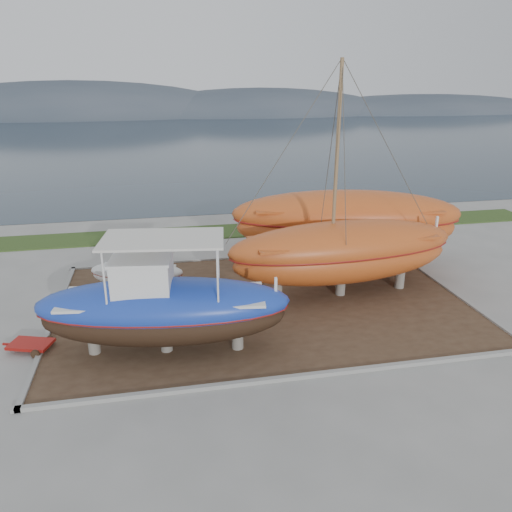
{
  "coord_description": "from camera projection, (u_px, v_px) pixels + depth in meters",
  "views": [
    {
      "loc": [
        -4.4,
        -16.2,
        9.77
      ],
      "look_at": [
        -0.35,
        4.0,
        2.35
      ],
      "focal_mm": 35.0,
      "sensor_mm": 36.0,
      "label": 1
    }
  ],
  "objects": [
    {
      "name": "blue_caique",
      "position": [
        163.0,
        296.0,
        18.04
      ],
      "size": [
        9.55,
        4.09,
        4.44
      ],
      "primitive_type": null,
      "rotation": [
        0.0,
        0.0,
        -0.13
      ],
      "color": "#1C3DB0",
      "rests_on": "dirt_patch"
    },
    {
      "name": "orange_bare_hull",
      "position": [
        345.0,
        229.0,
        26.71
      ],
      "size": [
        12.66,
        5.94,
        3.99
      ],
      "primitive_type": null,
      "rotation": [
        0.0,
        0.0,
        -0.19
      ],
      "color": "#B54C1B",
      "rests_on": "dirt_patch"
    },
    {
      "name": "sea",
      "position": [
        181.0,
        139.0,
        83.64
      ],
      "size": [
        260.0,
        100.0,
        0.04
      ],
      "primitive_type": null,
      "color": "#1C2C39",
      "rests_on": "ground"
    },
    {
      "name": "ground",
      "position": [
        286.0,
        348.0,
        19.07
      ],
      "size": [
        140.0,
        140.0,
        0.0
      ],
      "primitive_type": "plane",
      "color": "gray",
      "rests_on": "ground"
    },
    {
      "name": "red_trailer",
      "position": [
        31.0,
        346.0,
        18.84
      ],
      "size": [
        2.53,
        1.81,
        0.32
      ],
      "primitive_type": null,
      "rotation": [
        0.0,
        0.0,
        -0.32
      ],
      "color": "#9E1711",
      "rests_on": "ground"
    },
    {
      "name": "dirt_patch",
      "position": [
        264.0,
        303.0,
        22.75
      ],
      "size": [
        18.0,
        12.0,
        0.06
      ],
      "primitive_type": "cube",
      "color": "#422D1E",
      "rests_on": "ground"
    },
    {
      "name": "orange_sailboat",
      "position": [
        347.0,
        185.0,
        21.84
      ],
      "size": [
        11.03,
        3.93,
        10.44
      ],
      "primitive_type": null,
      "rotation": [
        0.0,
        0.0,
        0.07
      ],
      "color": "#B54C1B",
      "rests_on": "dirt_patch"
    },
    {
      "name": "white_dinghy",
      "position": [
        137.0,
        277.0,
        23.85
      ],
      "size": [
        4.79,
        2.96,
        1.35
      ],
      "primitive_type": null,
      "rotation": [
        0.0,
        0.0,
        -0.3
      ],
      "color": "silver",
      "rests_on": "dirt_patch"
    },
    {
      "name": "grass_strip",
      "position": [
        227.0,
        231.0,
        33.35
      ],
      "size": [
        44.0,
        3.0,
        0.08
      ],
      "primitive_type": "cube",
      "color": "#284219",
      "rests_on": "ground"
    },
    {
      "name": "mountain_ridge",
      "position": [
        169.0,
        115.0,
        134.38
      ],
      "size": [
        200.0,
        36.0,
        20.0
      ],
      "primitive_type": null,
      "color": "#333D49",
      "rests_on": "ground"
    },
    {
      "name": "curb_frame",
      "position": [
        264.0,
        302.0,
        22.73
      ],
      "size": [
        18.6,
        12.6,
        0.15
      ],
      "primitive_type": null,
      "color": "gray",
      "rests_on": "ground"
    }
  ]
}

